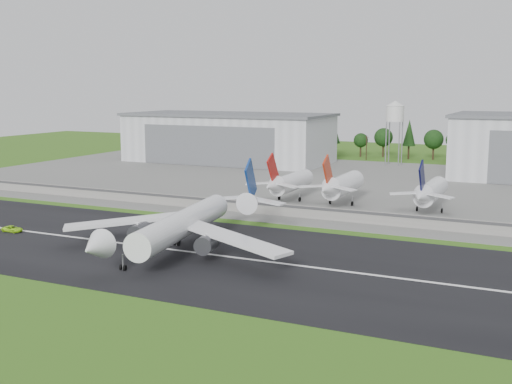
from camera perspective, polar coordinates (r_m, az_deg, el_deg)
The scene contains 14 objects.
ground at distance 128.89m, azimuth -5.04°, elevation -6.78°, with size 600.00×600.00×0.00m, color #3C6518.
runway at distance 137.27m, azimuth -2.93°, elevation -5.73°, with size 320.00×60.00×0.10m, color black.
runway_centerline at distance 137.25m, azimuth -2.93°, elevation -5.70°, with size 220.00×1.00×0.02m, color white.
apron at distance 237.95m, azimuth 9.67°, elevation 0.60°, with size 320.00×150.00×0.10m, color slate.
blast_fence at distance 176.77m, azimuth 3.97°, elevation -1.73°, with size 240.00×0.61×3.50m.
hangar_west at distance 307.83m, azimuth -2.47°, elevation 4.87°, with size 97.00×44.00×23.20m.
water_tower at distance 299.70m, azimuth 12.26°, elevation 7.02°, with size 8.40×8.40×29.40m.
utility_poles at distance 315.12m, azimuth 13.61°, elevation 2.59°, with size 230.00×3.00×12.00m, color black, non-canonical shape.
treeline at distance 329.74m, azimuth 14.15°, elevation 2.86°, with size 320.00×16.00×22.00m, color black, non-canonical shape.
main_airliner at distance 140.64m, azimuth -6.63°, elevation -3.38°, with size 56.56×59.15×18.17m.
ground_vehicle at distance 170.33m, azimuth -20.84°, elevation -3.08°, with size 2.51×5.45×1.51m, color #A7EF1C.
parked_jet_red_a at distance 200.42m, azimuth 2.84°, elevation 0.84°, with size 7.36×31.29×16.58m.
parked_jet_red_b at distance 194.65m, azimuth 7.48°, elevation 0.59°, with size 7.36×31.29×16.86m.
parked_jet_navy at distance 188.41m, azimuth 15.14°, elevation -0.00°, with size 7.36×31.29×16.66m.
Camera 1 is at (62.78, -106.72, 35.79)m, focal length 45.00 mm.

